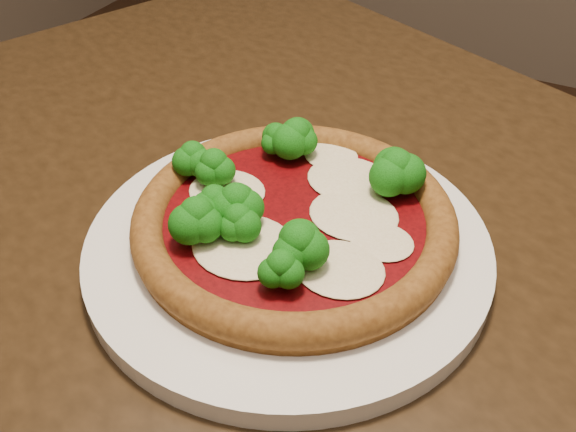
% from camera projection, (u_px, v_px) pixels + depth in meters
% --- Properties ---
extents(dining_table, '(1.33, 1.19, 0.75)m').
position_uv_depth(dining_table, '(291.00, 336.00, 0.59)').
color(dining_table, black).
rests_on(dining_table, floor).
extents(plate, '(0.32, 0.32, 0.02)m').
position_uv_depth(plate, '(288.00, 246.00, 0.51)').
color(plate, white).
rests_on(plate, dining_table).
extents(pizza, '(0.26, 0.26, 0.06)m').
position_uv_depth(pizza, '(290.00, 214.00, 0.51)').
color(pizza, brown).
rests_on(pizza, plate).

